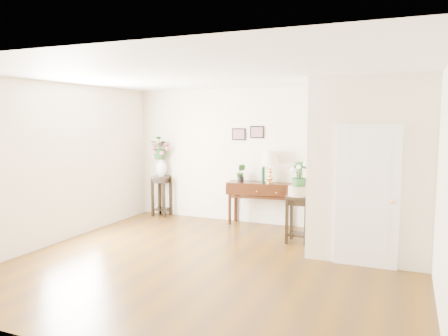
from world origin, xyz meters
The scene contains 21 objects.
floor centered at (0.00, 0.00, 0.00)m, with size 6.00×5.50×0.02m, color #5A380D.
ceiling centered at (0.00, 0.00, 2.80)m, with size 6.00×5.50×0.02m, color white.
wall_back centered at (0.00, 2.75, 1.40)m, with size 6.00×0.02×2.80m, color beige.
wall_front centered at (0.00, -2.75, 1.40)m, with size 6.00×0.02×2.80m, color beige.
wall_left centered at (-3.00, 0.00, 1.40)m, with size 0.02×5.50×2.80m, color beige.
wall_right centered at (3.00, 0.00, 1.40)m, with size 0.02×5.50×2.80m, color beige.
partition centered at (2.10, 1.77, 1.40)m, with size 1.80×1.95×2.80m, color beige.
door centered at (2.10, 0.78, 1.05)m, with size 0.90×0.05×2.10m, color white.
art_print_left centered at (-0.65, 2.73, 1.85)m, with size 0.30×0.02×0.25m, color black.
art_print_right centered at (-0.25, 2.73, 1.90)m, with size 0.30×0.02×0.25m, color black.
wall_ornament centered at (1.16, 1.90, 2.05)m, with size 0.51×0.51×0.07m, color tan.
console_table centered at (-0.11, 2.55, 0.44)m, with size 1.33×0.44×0.89m, color #37140C.
table_lamp centered at (0.09, 2.55, 1.24)m, with size 0.37×0.37×0.66m, color #E3A757.
green_vase centered at (-0.05, 2.55, 1.06)m, with size 0.07×0.07×0.32m, color black.
potted_plant centered at (-0.53, 2.55, 1.06)m, with size 0.19×0.15×0.34m, color #234D20.
plant_stand_a centered at (-2.44, 2.57, 0.45)m, with size 0.35×0.35×0.90m, color black.
porcelain_vase centered at (-2.44, 2.57, 1.12)m, with size 0.24×0.24×0.42m, color white, non-canonical shape.
lily_arrangement centered at (-2.44, 2.57, 1.56)m, with size 0.47×0.41×0.53m, color #234D20.
plant_stand_b centered at (0.90, 1.63, 0.42)m, with size 0.39×0.39×0.83m, color black.
ceramic_bowl centered at (0.90, 1.63, 0.91)m, with size 0.38×0.38×0.17m, color tan.
narcissus centered at (0.90, 1.63, 1.19)m, with size 0.27×0.27×0.48m, color #234D20.
Camera 1 is at (2.61, -5.79, 2.17)m, focal length 35.00 mm.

